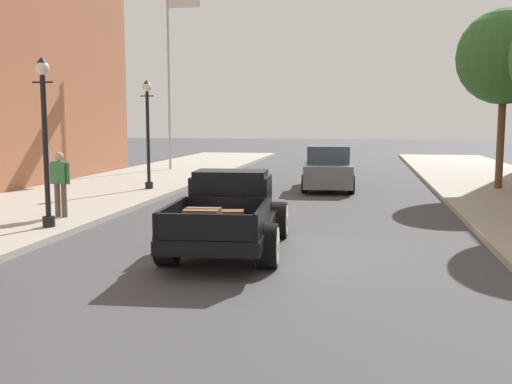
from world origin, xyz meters
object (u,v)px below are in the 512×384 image
object	(u,v)px
pedestrian_sidewalk_left	(60,180)
street_lamp_far	(148,126)
car_background_grey	(328,169)
street_lamp_near	(45,129)
flagpole	(173,55)
hotrod_truck_black	(231,211)
street_tree_second	(505,57)

from	to	relation	value
pedestrian_sidewalk_left	street_lamp_far	distance (m)	6.42
pedestrian_sidewalk_left	car_background_grey	bearing A→B (deg)	53.88
pedestrian_sidewalk_left	street_lamp_near	world-z (taller)	street_lamp_near
flagpole	pedestrian_sidewalk_left	bearing A→B (deg)	-82.99
hotrod_truck_black	street_tree_second	xyz separation A→B (m)	(7.47, 10.76, 4.04)
street_lamp_far	street_tree_second	distance (m)	12.85
car_background_grey	street_lamp_far	world-z (taller)	street_lamp_far
street_lamp_far	flagpole	bearing A→B (deg)	102.04
car_background_grey	street_lamp_far	xyz separation A→B (m)	(-6.26, -2.24, 1.62)
car_background_grey	street_lamp_near	size ratio (longest dim) A/B	1.14
car_background_grey	pedestrian_sidewalk_left	distance (m)	10.57
hotrod_truck_black	pedestrian_sidewalk_left	xyz separation A→B (m)	(-4.88, 2.05, 0.33)
car_background_grey	street_tree_second	world-z (taller)	street_tree_second
street_lamp_far	street_tree_second	xyz separation A→B (m)	(12.39, 2.43, 2.41)
pedestrian_sidewalk_left	street_lamp_near	size ratio (longest dim) A/B	0.43
pedestrian_sidewalk_left	hotrod_truck_black	bearing A→B (deg)	-22.74
pedestrian_sidewalk_left	street_tree_second	world-z (taller)	street_tree_second
street_lamp_near	flagpole	world-z (taller)	flagpole
pedestrian_sidewalk_left	street_tree_second	bearing A→B (deg)	35.20
street_lamp_near	street_tree_second	bearing A→B (deg)	40.02
street_lamp_near	street_tree_second	xyz separation A→B (m)	(11.95, 10.03, 2.41)
car_background_grey	street_tree_second	distance (m)	7.34
hotrod_truck_black	car_background_grey	world-z (taller)	car_background_grey
hotrod_truck_black	pedestrian_sidewalk_left	size ratio (longest dim) A/B	3.04
street_lamp_far	street_lamp_near	bearing A→B (deg)	-86.71
hotrod_truck_black	street_lamp_far	bearing A→B (deg)	120.51
hotrod_truck_black	street_tree_second	bearing A→B (deg)	55.23
car_background_grey	flagpole	size ratio (longest dim) A/B	0.48
hotrod_truck_black	street_tree_second	size ratio (longest dim) A/B	0.79
hotrod_truck_black	pedestrian_sidewalk_left	bearing A→B (deg)	157.26
flagpole	street_tree_second	distance (m)	15.32
car_background_grey	pedestrian_sidewalk_left	bearing A→B (deg)	-126.12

